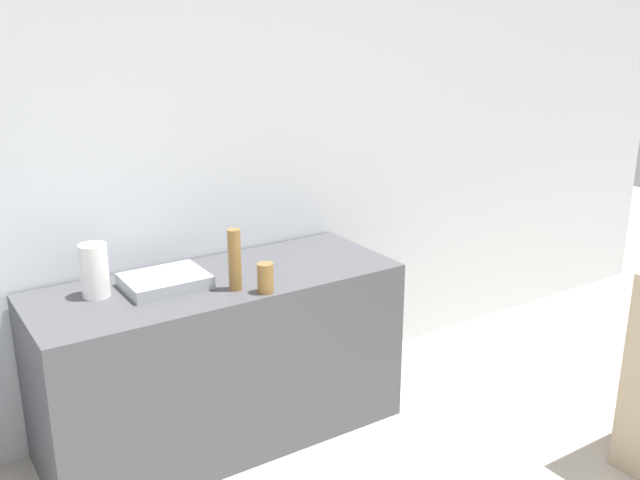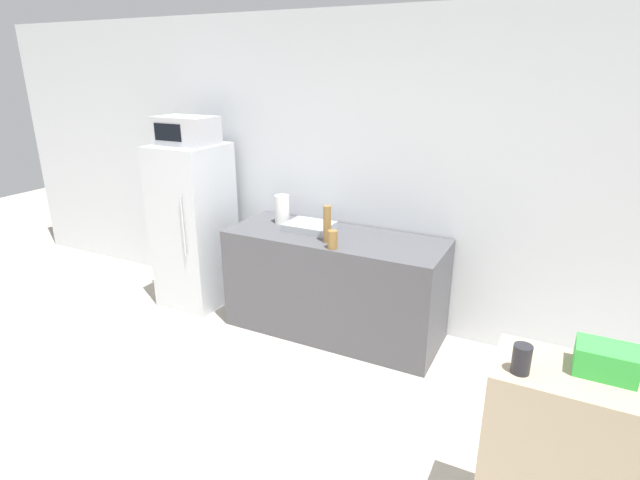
% 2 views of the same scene
% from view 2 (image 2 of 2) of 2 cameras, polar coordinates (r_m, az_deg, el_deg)
% --- Properties ---
extents(wall_back, '(8.00, 0.06, 2.60)m').
position_cam_2_polar(wall_back, '(4.32, 2.41, 7.69)').
color(wall_back, silver).
rests_on(wall_back, ground_plane).
extents(refrigerator, '(0.57, 0.63, 1.51)m').
position_cam_2_polar(refrigerator, '(4.81, -14.17, 1.60)').
color(refrigerator, silver).
rests_on(refrigerator, ground_plane).
extents(microwave, '(0.53, 0.35, 0.24)m').
position_cam_2_polar(microwave, '(4.62, -15.08, 11.99)').
color(microwave, '#BCBCC1').
rests_on(microwave, refrigerator).
extents(counter, '(1.80, 0.68, 0.87)m').
position_cam_2_polar(counter, '(4.21, 1.64, -5.07)').
color(counter, '#4C4C51').
rests_on(counter, ground_plane).
extents(sink_basin, '(0.38, 0.30, 0.06)m').
position_cam_2_polar(sink_basin, '(4.18, -1.18, 1.57)').
color(sink_basin, '#9EA3A8').
rests_on(sink_basin, counter).
extents(bottle_tall, '(0.06, 0.06, 0.29)m').
position_cam_2_polar(bottle_tall, '(3.85, 0.82, 1.83)').
color(bottle_tall, olive).
rests_on(bottle_tall, counter).
extents(bottle_short, '(0.08, 0.08, 0.14)m').
position_cam_2_polar(bottle_short, '(3.74, 1.44, 0.06)').
color(bottle_short, olive).
rests_on(bottle_short, counter).
extents(shelf_cabinet, '(0.69, 0.39, 0.99)m').
position_cam_2_polar(shelf_cabinet, '(2.63, 26.15, -22.63)').
color(shelf_cabinet, tan).
rests_on(shelf_cabinet, ground_plane).
extents(basket, '(0.23, 0.16, 0.12)m').
position_cam_2_polar(basket, '(2.36, 29.86, -11.83)').
color(basket, green).
rests_on(basket, shelf_cabinet).
extents(jar, '(0.08, 0.08, 0.12)m').
position_cam_2_polar(jar, '(2.22, 22.05, -12.50)').
color(jar, '#232328').
rests_on(jar, shelf_cabinet).
extents(paper_towel_roll, '(0.12, 0.12, 0.25)m').
position_cam_2_polar(paper_towel_roll, '(4.35, -4.36, 3.51)').
color(paper_towel_roll, white).
rests_on(paper_towel_roll, counter).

